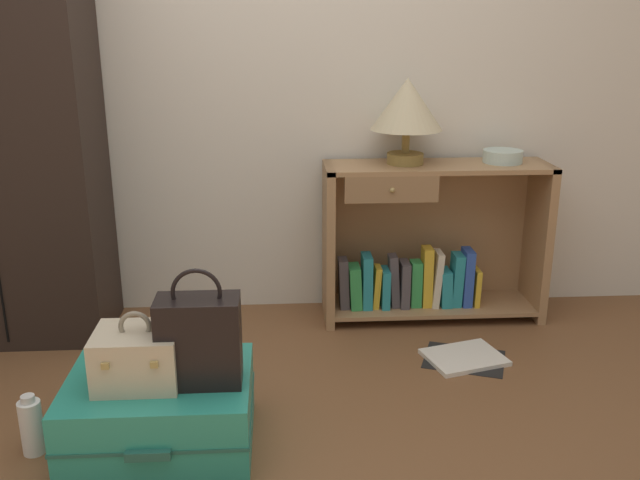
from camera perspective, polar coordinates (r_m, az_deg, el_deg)
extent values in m
cube|color=silver|center=(3.36, -4.75, 15.91)|extent=(6.40, 0.10, 2.60)
cube|color=#A37A51|center=(3.30, 0.71, -0.34)|extent=(0.04, 0.31, 0.76)
cube|color=#A37A51|center=(3.52, 17.49, -0.01)|extent=(0.04, 0.31, 0.76)
cube|color=#A37A51|center=(3.28, 9.70, 5.99)|extent=(1.06, 0.31, 0.02)
cube|color=#A37A51|center=(3.48, 9.11, -5.29)|extent=(0.98, 0.31, 0.02)
cube|color=#A37A51|center=(3.51, 8.84, 0.58)|extent=(0.98, 0.01, 0.74)
cube|color=#8F6B47|center=(3.11, 5.93, 4.18)|extent=(0.42, 0.02, 0.12)
sphere|color=#9E844C|center=(3.09, 5.98, 4.11)|extent=(0.02, 0.02, 0.02)
cube|color=#4C474C|center=(3.34, 1.96, -3.58)|extent=(0.05, 0.09, 0.25)
cube|color=green|center=(3.36, 2.90, -3.84)|extent=(0.07, 0.12, 0.21)
cube|color=teal|center=(3.35, 3.87, -3.39)|extent=(0.05, 0.12, 0.27)
cube|color=gold|center=(3.37, 4.67, -3.85)|extent=(0.04, 0.09, 0.21)
cube|color=teal|center=(3.38, 5.37, -3.94)|extent=(0.04, 0.13, 0.19)
cube|color=#4C474C|center=(3.37, 6.11, -3.36)|extent=(0.06, 0.08, 0.26)
cube|color=#4C474C|center=(3.39, 6.96, -3.62)|extent=(0.04, 0.12, 0.23)
cube|color=green|center=(3.40, 7.89, -3.57)|extent=(0.05, 0.08, 0.23)
cube|color=gold|center=(3.40, 8.80, -3.00)|extent=(0.05, 0.09, 0.30)
cube|color=beige|center=(3.41, 9.56, -3.16)|extent=(0.05, 0.12, 0.27)
cube|color=teal|center=(3.44, 10.25, -3.86)|extent=(0.06, 0.12, 0.18)
cube|color=teal|center=(3.44, 11.18, -3.21)|extent=(0.06, 0.11, 0.26)
cube|color=#2D51B2|center=(3.45, 12.00, -3.01)|extent=(0.05, 0.12, 0.28)
cube|color=gold|center=(3.48, 12.69, -3.76)|extent=(0.03, 0.12, 0.18)
cylinder|color=olive|center=(3.26, 7.03, 6.70)|extent=(0.17, 0.17, 0.05)
cylinder|color=olive|center=(3.25, 7.08, 8.07)|extent=(0.04, 0.04, 0.11)
cone|color=beige|center=(3.22, 7.20, 11.07)|extent=(0.33, 0.33, 0.23)
cylinder|color=silver|center=(3.38, 14.84, 6.69)|extent=(0.18, 0.18, 0.06)
cube|color=teal|center=(2.49, -12.98, -13.57)|extent=(0.61, 0.49, 0.26)
cube|color=#235E52|center=(2.49, -12.98, -13.57)|extent=(0.62, 0.49, 0.01)
cube|color=#235E52|center=(2.27, -14.01, -16.87)|extent=(0.14, 0.02, 0.03)
cube|color=beige|center=(2.37, -14.80, -9.32)|extent=(0.27, 0.22, 0.18)
torus|color=gray|center=(2.32, -15.01, -6.90)|extent=(0.11, 0.02, 0.11)
cube|color=tan|center=(2.27, -17.30, -9.90)|extent=(0.02, 0.01, 0.02)
cube|color=tan|center=(2.23, -13.52, -9.96)|extent=(0.02, 0.01, 0.02)
cube|color=black|center=(2.30, -9.93, -8.22)|extent=(0.27, 0.14, 0.30)
torus|color=black|center=(2.23, -10.16, -4.30)|extent=(0.16, 0.01, 0.16)
cylinder|color=white|center=(2.59, -22.67, -14.07)|extent=(0.08, 0.08, 0.19)
cylinder|color=silver|center=(2.54, -22.96, -11.98)|extent=(0.05, 0.05, 0.02)
cube|color=white|center=(3.09, 11.81, -9.46)|extent=(0.38, 0.32, 0.02)
cube|color=black|center=(3.09, 11.80, -9.58)|extent=(0.41, 0.36, 0.01)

